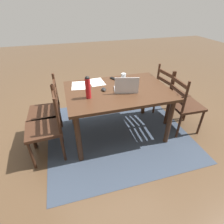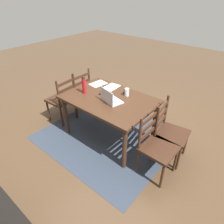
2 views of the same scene
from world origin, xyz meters
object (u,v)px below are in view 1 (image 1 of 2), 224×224
drinking_glass (123,78)px  chair_right_near (47,111)px  laptop (126,88)px  water_bottle (88,87)px  chair_left_near (170,94)px  dining_table (118,96)px  computer_mouse (104,89)px  tv_remote (114,79)px  chair_left_far (184,105)px  chair_right_far (47,127)px

drinking_glass → chair_right_near: bearing=2.4°
laptop → water_bottle: (0.53, 0.04, 0.10)m
chair_left_near → chair_right_near: same height
chair_left_near → chair_right_near: bearing=-0.1°
dining_table → drinking_glass: 0.34m
water_bottle → computer_mouse: (-0.24, -0.15, -0.14)m
computer_mouse → chair_left_near: bearing=-172.3°
chair_right_near → laptop: 1.20m
dining_table → laptop: bearing=137.4°
tv_remote → chair_left_far: bearing=121.4°
water_bottle → computer_mouse: 0.31m
dining_table → chair_left_far: (-1.01, 0.20, -0.21)m
chair_left_far → drinking_glass: (0.84, -0.45, 0.37)m
chair_left_near → drinking_glass: 0.92m
chair_right_near → computer_mouse: (-0.82, 0.17, 0.32)m
chair_left_far → computer_mouse: size_ratio=9.50×
chair_left_near → chair_left_far: same height
chair_left_far → chair_right_near: 2.07m
chair_right_far → laptop: 1.17m
chair_right_far → tv_remote: 1.25m
laptop → computer_mouse: size_ratio=3.65×
chair_right_far → chair_left_far: same height
laptop → computer_mouse: bearing=-21.7°
water_bottle → tv_remote: (-0.49, -0.49, -0.14)m
dining_table → laptop: laptop is taller
chair_right_far → water_bottle: (-0.58, -0.07, 0.46)m
chair_left_far → dining_table: bearing=-11.1°
chair_right_near → computer_mouse: bearing=168.3°
chair_left_far → computer_mouse: (1.21, -0.23, 0.32)m
chair_left_near → tv_remote: chair_left_near is taller
chair_right_near → laptop: laptop is taller
chair_left_near → laptop: bearing=16.8°
chair_left_far → chair_right_near: same height
drinking_glass → computer_mouse: bearing=31.0°
drinking_glass → tv_remote: size_ratio=0.77×
dining_table → drinking_glass: (-0.17, -0.25, 0.16)m
tv_remote → dining_table: bearing=52.4°
chair_right_near → drinking_glass: (-1.18, -0.05, 0.37)m
computer_mouse → chair_left_far: bearing=169.1°
laptop → chair_right_near: bearing=-14.4°
drinking_glass → chair_left_near: bearing=176.3°
dining_table → tv_remote: bearing=-99.4°
chair_right_near → water_bottle: bearing=150.8°
chair_left_near → water_bottle: water_bottle is taller
water_bottle → chair_left_far: bearing=177.0°
dining_table → chair_left_near: 1.05m
drinking_glass → tv_remote: 0.16m
water_bottle → tv_remote: size_ratio=1.74×
chair_left_far → laptop: (0.92, -0.12, 0.36)m
dining_table → chair_right_far: bearing=11.0°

